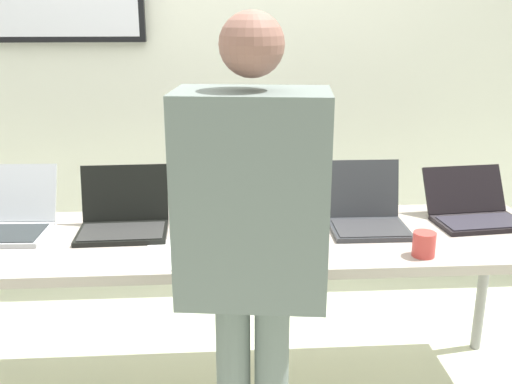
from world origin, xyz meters
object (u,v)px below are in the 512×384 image
at_px(person, 252,234).
at_px(laptop_station_1, 124,217).
at_px(laptop_station_0, 6,218).
at_px(coffee_mug, 424,244).
at_px(workbench, 200,248).
at_px(laptop_station_2, 248,216).
at_px(laptop_station_4, 474,210).
at_px(laptop_station_3, 366,213).

bearing_deg(person, laptop_station_1, 125.02).
relative_size(laptop_station_0, person, 0.23).
bearing_deg(coffee_mug, person, -151.09).
bearing_deg(laptop_station_1, workbench, -16.44).
xyz_separation_m(laptop_station_1, laptop_station_2, (0.53, -0.01, -0.00)).
distance_m(laptop_station_4, coffee_mug, 0.51).
height_order(laptop_station_1, coffee_mug, laptop_station_1).
bearing_deg(laptop_station_0, person, -36.63).
height_order(laptop_station_0, laptop_station_4, laptop_station_0).
distance_m(laptop_station_3, coffee_mug, 0.35).
bearing_deg(laptop_station_2, coffee_mug, -27.20).
relative_size(laptop_station_1, laptop_station_2, 1.05).
distance_m(laptop_station_1, laptop_station_4, 1.52).
bearing_deg(laptop_station_4, laptop_station_0, 179.93).
xyz_separation_m(person, coffee_mug, (0.67, 0.37, -0.20)).
height_order(workbench, laptop_station_3, laptop_station_3).
height_order(workbench, laptop_station_0, laptop_station_0).
bearing_deg(laptop_station_0, workbench, -8.27).
distance_m(workbench, laptop_station_0, 0.83).
bearing_deg(workbench, coffee_mug, -16.37).
relative_size(laptop_station_0, laptop_station_2, 1.07).
bearing_deg(laptop_station_3, laptop_station_4, 4.90).
bearing_deg(person, laptop_station_0, 143.37).
xyz_separation_m(workbench, person, (0.18, -0.62, 0.30)).
distance_m(laptop_station_1, laptop_station_2, 0.53).
xyz_separation_m(laptop_station_1, laptop_station_4, (1.52, 0.02, -0.01)).
height_order(laptop_station_1, laptop_station_2, laptop_station_1).
bearing_deg(person, laptop_station_4, 35.77).
xyz_separation_m(workbench, laptop_station_4, (1.20, 0.12, 0.10)).
relative_size(laptop_station_2, laptop_station_4, 0.89).
bearing_deg(person, laptop_station_3, 52.62).
height_order(laptop_station_1, laptop_station_4, laptop_station_1).
xyz_separation_m(laptop_station_2, coffee_mug, (0.65, -0.33, -0.01)).
relative_size(workbench, laptop_station_0, 7.61).
relative_size(laptop_station_2, laptop_station_3, 1.10).
bearing_deg(laptop_station_0, laptop_station_4, -0.07).
xyz_separation_m(laptop_station_2, person, (-0.02, -0.70, 0.19)).
bearing_deg(coffee_mug, workbench, 163.63).
bearing_deg(workbench, laptop_station_0, 171.73).
relative_size(laptop_station_1, coffee_mug, 3.94).
relative_size(workbench, laptop_station_4, 7.21).
height_order(laptop_station_0, coffee_mug, laptop_station_0).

